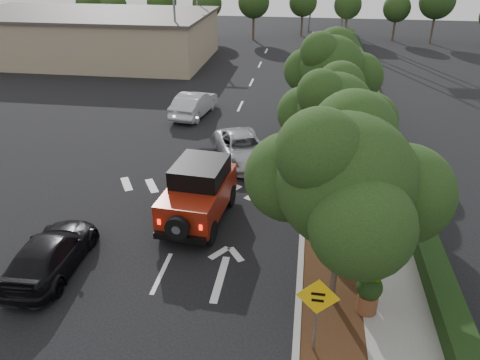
% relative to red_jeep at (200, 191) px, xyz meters
% --- Properties ---
extents(ground, '(120.00, 120.00, 0.00)m').
position_rel_red_jeep_xyz_m(ground, '(-0.52, -3.71, -1.20)').
color(ground, black).
rests_on(ground, ground).
extents(curb, '(0.20, 70.00, 0.15)m').
position_rel_red_jeep_xyz_m(curb, '(4.08, 8.29, -1.13)').
color(curb, '#9E9B93').
rests_on(curb, ground).
extents(planting_strip, '(1.80, 70.00, 0.12)m').
position_rel_red_jeep_xyz_m(planting_strip, '(5.08, 8.29, -1.14)').
color(planting_strip, black).
rests_on(planting_strip, ground).
extents(sidewalk, '(2.00, 70.00, 0.12)m').
position_rel_red_jeep_xyz_m(sidewalk, '(6.98, 8.29, -1.14)').
color(sidewalk, gray).
rests_on(sidewalk, ground).
extents(hedge, '(0.80, 70.00, 0.80)m').
position_rel_red_jeep_xyz_m(hedge, '(8.38, 8.29, -0.80)').
color(hedge, black).
rests_on(hedge, ground).
extents(commercial_building, '(22.00, 12.00, 4.00)m').
position_rel_red_jeep_xyz_m(commercial_building, '(-16.52, 26.29, 0.80)').
color(commercial_building, gray).
rests_on(commercial_building, ground).
extents(transmission_tower, '(7.00, 4.00, 28.00)m').
position_rel_red_jeep_xyz_m(transmission_tower, '(5.48, 44.29, -1.20)').
color(transmission_tower, slate).
rests_on(transmission_tower, ground).
extents(street_tree_near, '(3.80, 3.80, 5.92)m').
position_rel_red_jeep_xyz_m(street_tree_near, '(5.08, -4.21, -1.20)').
color(street_tree_near, black).
rests_on(street_tree_near, ground).
extents(street_tree_mid, '(3.20, 3.20, 5.32)m').
position_rel_red_jeep_xyz_m(street_tree_mid, '(5.08, 2.79, -1.20)').
color(street_tree_mid, black).
rests_on(street_tree_mid, ground).
extents(street_tree_far, '(3.40, 3.40, 5.62)m').
position_rel_red_jeep_xyz_m(street_tree_far, '(5.08, 9.29, -1.20)').
color(street_tree_far, black).
rests_on(street_tree_far, ground).
extents(light_pole_a, '(2.00, 0.22, 9.00)m').
position_rel_red_jeep_xyz_m(light_pole_a, '(-7.02, 22.29, -1.20)').
color(light_pole_a, slate).
rests_on(light_pole_a, ground).
extents(light_pole_b, '(2.00, 0.22, 9.00)m').
position_rel_red_jeep_xyz_m(light_pole_b, '(-8.02, 34.29, -1.20)').
color(light_pole_b, slate).
rests_on(light_pole_b, ground).
extents(red_jeep, '(2.41, 4.74, 2.37)m').
position_rel_red_jeep_xyz_m(red_jeep, '(0.00, 0.00, 0.00)').
color(red_jeep, black).
rests_on(red_jeep, ground).
extents(silver_suv_ahead, '(3.88, 5.32, 1.34)m').
position_rel_red_jeep_xyz_m(silver_suv_ahead, '(0.87, 5.63, -0.53)').
color(silver_suv_ahead, '#9FA0A6').
rests_on(silver_suv_ahead, ground).
extents(black_suv_oncoming, '(1.99, 4.59, 1.32)m').
position_rel_red_jeep_xyz_m(black_suv_oncoming, '(-4.20, -4.03, -0.54)').
color(black_suv_oncoming, black).
rests_on(black_suv_oncoming, ground).
extents(silver_sedan_oncoming, '(2.24, 4.76, 1.51)m').
position_rel_red_jeep_xyz_m(silver_sedan_oncoming, '(-3.15, 12.05, -0.45)').
color(silver_sedan_oncoming, '#AFB3B7').
rests_on(silver_sedan_oncoming, ground).
extents(parked_suv, '(4.24, 1.73, 1.44)m').
position_rel_red_jeep_xyz_m(parked_suv, '(-10.67, 21.94, -0.48)').
color(parked_suv, '#A6A7AE').
rests_on(parked_suv, ground).
extents(speed_hump_sign, '(1.11, 0.10, 2.37)m').
position_rel_red_jeep_xyz_m(speed_hump_sign, '(4.53, -6.37, 0.44)').
color(speed_hump_sign, slate).
rests_on(speed_hump_sign, ground).
extents(terracotta_planter, '(0.76, 0.76, 1.32)m').
position_rel_red_jeep_xyz_m(terracotta_planter, '(6.08, -4.66, -0.31)').
color(terracotta_planter, brown).
rests_on(terracotta_planter, ground).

